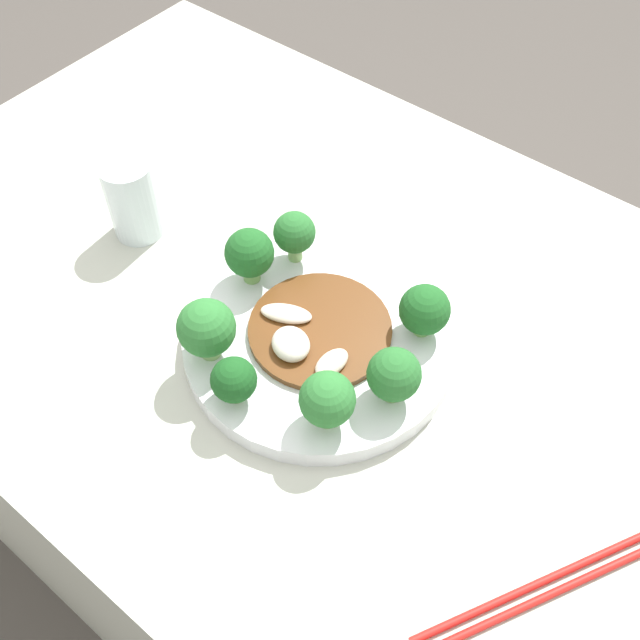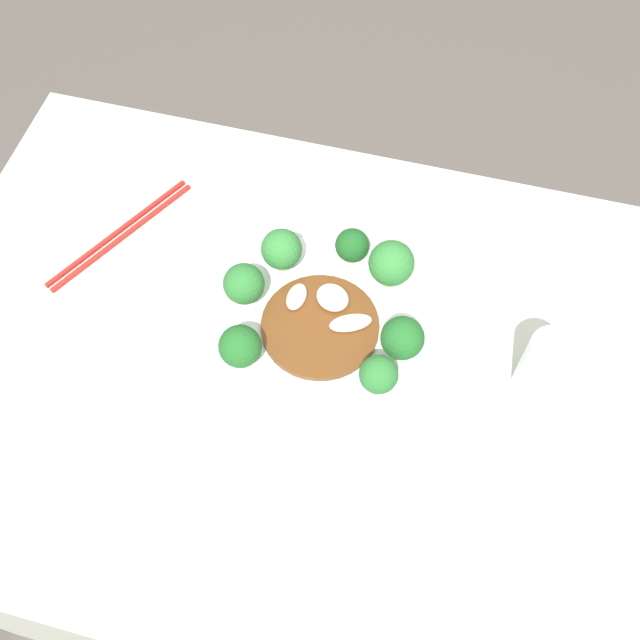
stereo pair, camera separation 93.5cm
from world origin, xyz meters
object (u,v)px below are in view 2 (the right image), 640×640
at_px(broccoli_southwest, 391,264).
at_px(drinking_glass, 545,367).
at_px(broccoli_southeast, 282,250).
at_px(chopsticks, 120,234).
at_px(broccoli_east, 244,284).
at_px(stirfry_center, 323,320).
at_px(broccoli_west, 402,339).
at_px(broccoli_northeast, 240,347).
at_px(broccoli_south, 352,246).
at_px(broccoli_northwest, 379,375).
at_px(plate, 320,332).

height_order(broccoli_southwest, drinking_glass, drinking_glass).
xyz_separation_m(broccoli_southeast, chopsticks, (0.24, -0.01, -0.06)).
xyz_separation_m(broccoli_east, stirfry_center, (-0.10, 0.01, -0.03)).
xyz_separation_m(broccoli_west, broccoli_northeast, (0.19, 0.06, -0.01)).
bearing_deg(broccoli_south, stirfry_center, 83.08).
distance_m(broccoli_southeast, stirfry_center, 0.11).
distance_m(broccoli_south, broccoli_northeast, 0.20).
xyz_separation_m(broccoli_south, stirfry_center, (0.01, 0.11, -0.02)).
xyz_separation_m(broccoli_northwest, broccoli_northeast, (0.17, 0.00, -0.00)).
bearing_deg(broccoli_south, drinking_glass, 156.77).
height_order(broccoli_east, chopsticks, broccoli_east).
distance_m(broccoli_southwest, broccoli_southeast, 0.14).
relative_size(broccoli_southwest, broccoli_east, 1.14).
bearing_deg(broccoli_south, broccoli_northeast, 62.11).
height_order(plate, broccoli_southwest, broccoli_southwest).
relative_size(broccoli_west, broccoli_east, 1.08).
height_order(broccoli_west, broccoli_northeast, broccoli_west).
distance_m(plate, chopsticks, 0.32).
xyz_separation_m(broccoli_southwest, broccoli_east, (0.17, 0.07, -0.01)).
bearing_deg(plate, drinking_glass, -179.91).
xyz_separation_m(broccoli_northeast, broccoli_east, (0.02, -0.08, 0.00)).
xyz_separation_m(broccoli_southwest, chopsticks, (0.38, 0.00, -0.06)).
distance_m(broccoli_northeast, broccoli_southeast, 0.15).
bearing_deg(broccoli_east, plate, 170.35).
bearing_deg(broccoli_northeast, broccoli_southwest, -133.85).
relative_size(broccoli_southwest, chopsticks, 0.32).
relative_size(broccoli_southwest, broccoli_northeast, 1.18).
bearing_deg(drinking_glass, broccoli_west, 3.84).
bearing_deg(broccoli_east, broccoli_northeast, 104.31).
xyz_separation_m(broccoli_southeast, stirfry_center, (-0.07, 0.07, -0.03)).
bearing_deg(chopsticks, broccoli_southwest, -179.26).
bearing_deg(broccoli_northeast, broccoli_south, -117.89).
xyz_separation_m(broccoli_south, broccoli_northwest, (-0.07, 0.18, 0.01)).
distance_m(broccoli_west, chopsticks, 0.43).
bearing_deg(stirfry_center, broccoli_south, -96.92).
distance_m(broccoli_northwest, stirfry_center, 0.12).
bearing_deg(broccoli_southwest, broccoli_southeast, 4.57).
bearing_deg(chopsticks, broccoli_east, 161.83).
distance_m(broccoli_northeast, stirfry_center, 0.12).
distance_m(broccoli_southeast, drinking_glass, 0.36).
bearing_deg(chopsticks, broccoli_southeast, 178.46).
height_order(stirfry_center, drinking_glass, drinking_glass).
relative_size(broccoli_northeast, broccoli_east, 0.97).
distance_m(broccoli_east, chopsticks, 0.23).
distance_m(broccoli_southeast, chopsticks, 0.25).
distance_m(drinking_glass, chopsticks, 0.60).
height_order(broccoli_southeast, chopsticks, broccoli_southeast).
relative_size(broccoli_east, stirfry_center, 0.42).
distance_m(broccoli_west, broccoli_east, 0.21).
xyz_separation_m(broccoli_southeast, drinking_glass, (-0.35, 0.08, -0.01)).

